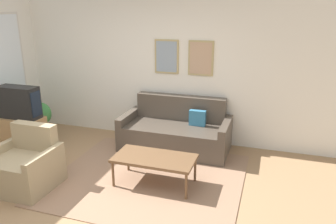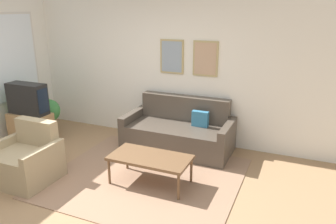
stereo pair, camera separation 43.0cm
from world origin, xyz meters
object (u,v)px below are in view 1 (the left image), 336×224
Objects in this scene: coffee_table at (155,159)px; tv at (19,102)px; armchair at (25,167)px; couch at (176,132)px; potted_plant_tall at (20,110)px.

coffee_table is 2.69m from tv.
couch is at bearing 47.66° from armchair.
potted_plant_tall reaches higher than armchair.
tv is 0.75× the size of potted_plant_tall.
coffee_table is 2.93m from potted_plant_tall.
armchair is 0.88× the size of potted_plant_tall.
couch is 2.73m from tv.
couch reaches higher than armchair.
couch is at bearing 12.29° from potted_plant_tall.
tv is 1.50m from armchair.
coffee_table is at bearing -9.54° from tv.
armchair is at bearing -160.62° from coffee_table.
coffee_table is at bearing 17.78° from armchair.
tv is at bearing -161.62° from couch.
potted_plant_tall is (-2.84, 0.68, 0.24)m from coffee_table.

